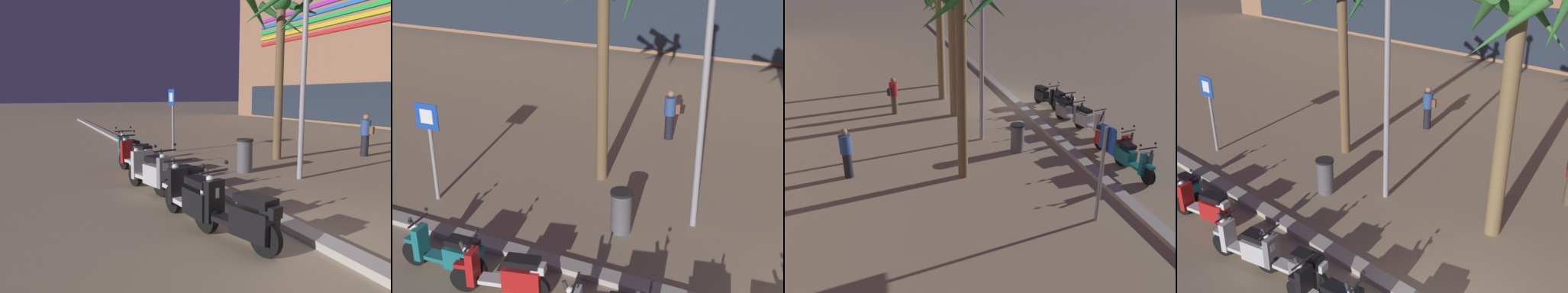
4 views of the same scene
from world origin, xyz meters
The scene contains 7 objects.
scooter_teal_mid_rear centered at (-7.50, -1.08, 0.45)m, with size 1.85×0.56×1.17m.
scooter_red_lead_nearest centered at (-6.17, -1.20, 0.46)m, with size 1.80×0.72×1.17m.
crossing_sign centered at (-9.64, 1.14, 1.50)m, with size 0.60×0.13×2.40m.
palm_tree_far_corner centered at (-6.58, 3.82, 4.22)m, with size 2.44×2.46×5.52m.
pedestrian_strolling_near_curb centered at (-5.80, 7.06, 0.79)m, with size 0.46×0.34×1.51m.
litter_bin centered at (-5.18, 1.68, 0.48)m, with size 0.48×0.48×0.95m.
street_lamp centered at (-3.84, 2.57, 4.05)m, with size 0.36×0.36×6.63m.
Camera 2 is at (-1.49, -7.87, 6.39)m, focal length 51.14 mm.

